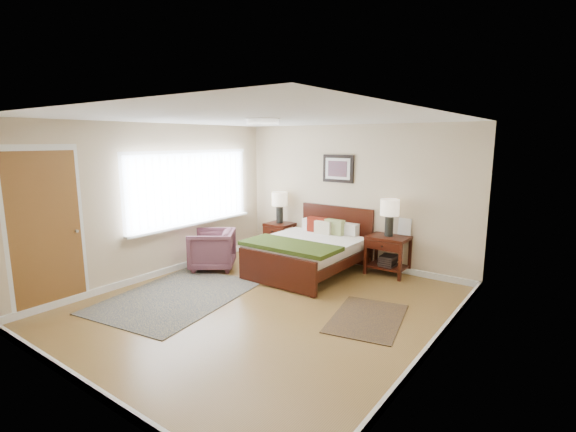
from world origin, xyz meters
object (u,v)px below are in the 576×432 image
Objects in this scene: rug_persian at (177,296)px; lamp_right at (390,211)px; lamp_left at (280,202)px; armchair at (212,250)px; nightstand_left at (279,229)px; bed at (310,246)px; nightstand_right at (388,252)px.

lamp_right is at bearing 44.90° from rug_persian.
lamp_left is 2.97m from rug_persian.
nightstand_left is at bearing 131.04° from armchair.
bed is 3.11× the size of lamp_right.
nightstand_right is at bearing 44.77° from rug_persian.
lamp_left is at bearing 180.00° from lamp_right.
rug_persian is at bearing -84.93° from nightstand_left.
armchair is (-0.33, -1.50, -0.14)m from nightstand_left.
nightstand_right is 1.09× the size of lamp_right.
lamp_left is at bearing 149.24° from bed.
nightstand_right is 1.09× the size of lamp_left.
bed is 2.86× the size of nightstand_right.
armchair is at bearing -149.91° from nightstand_right.
lamp_left is at bearing 131.20° from armchair.
bed is 1.36m from nightstand_left.
lamp_left is 2.28m from lamp_right.
nightstand_right is 3.45m from rug_persian.
nightstand_left reaches higher than rug_persian.
rug_persian is (0.24, -2.75, -0.48)m from nightstand_left.
rug_persian is at bearing -114.30° from bed.
nightstand_right reaches higher than rug_persian.
lamp_right is at bearing 32.53° from bed.
nightstand_right is at bearing -0.34° from lamp_left.
rug_persian is at bearing -11.96° from armchair.
bed is 3.11× the size of nightstand_left.
armchair reaches higher than rug_persian.
nightstand_right is at bearing 0.20° from nightstand_left.
armchair is (-2.61, -1.51, -0.05)m from nightstand_right.
lamp_right is at bearing 0.00° from lamp_left.
lamp_left is 1.00× the size of lamp_right.
rug_persian is at bearing -84.97° from lamp_left.
nightstand_right is 0.30× the size of rug_persian.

